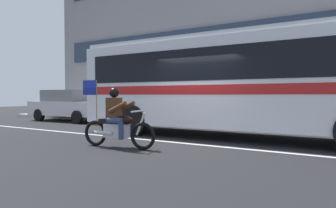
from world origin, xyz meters
name	(u,v)px	position (x,y,z in m)	size (l,w,h in m)	color
ground_plane	(195,141)	(0.00, 0.00, 0.00)	(60.00, 60.00, 0.00)	black
sidewalk_curb	(242,123)	(0.00, 5.10, 0.07)	(28.00, 3.80, 0.15)	#B7B2A8
lane_center_stripe	(187,143)	(0.00, -0.60, 0.00)	(26.60, 0.14, 0.01)	silver
transit_bus	(242,79)	(1.07, 1.19, 1.88)	(10.93, 2.66, 3.22)	silver
motorcycle_with_rider	(117,122)	(-1.30, -2.05, 0.67)	(2.19, 0.66, 1.78)	black
parked_sedan_curbside	(70,105)	(-8.42, 2.58, 0.85)	(4.65, 1.91, 1.64)	silver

